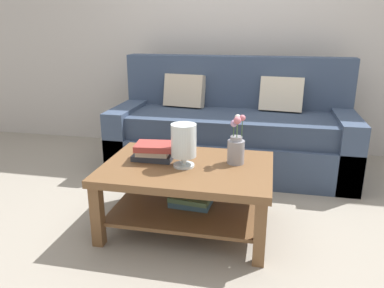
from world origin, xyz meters
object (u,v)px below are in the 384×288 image
coffee_table (188,183)px  flower_pitcher (236,147)px  glass_hurricane_vase (184,142)px  book_stack_main (154,151)px  couch (232,132)px

coffee_table → flower_pitcher: size_ratio=3.34×
coffee_table → glass_hurricane_vase: 0.30m
coffee_table → book_stack_main: 0.32m
coffee_table → book_stack_main: bearing=168.7°
coffee_table → flower_pitcher: flower_pitcher is taller
book_stack_main → coffee_table: bearing=-11.3°
coffee_table → couch: bearing=82.2°
glass_hurricane_vase → flower_pitcher: flower_pitcher is taller
glass_hurricane_vase → flower_pitcher: bearing=21.4°
book_stack_main → glass_hurricane_vase: glass_hurricane_vase is taller
couch → coffee_table: 1.23m
coffee_table → flower_pitcher: 0.41m
flower_pitcher → book_stack_main: bearing=-174.9°
flower_pitcher → coffee_table: bearing=-162.3°
couch → coffee_table: (-0.17, -1.22, -0.03)m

